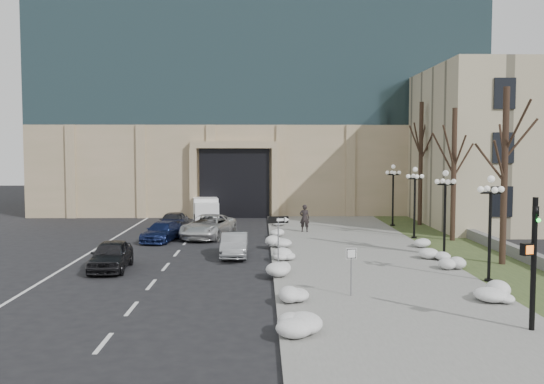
{
  "coord_description": "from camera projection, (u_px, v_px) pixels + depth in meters",
  "views": [
    {
      "loc": [
        -1.7,
        -20.09,
        5.87
      ],
      "look_at": [
        -1.09,
        13.82,
        3.5
      ],
      "focal_mm": 40.0,
      "sensor_mm": 36.0,
      "label": 1
    }
  ],
  "objects": [
    {
      "name": "car_d",
      "position": [
        208.0,
        226.0,
        40.29
      ],
      "size": [
        3.86,
        6.02,
        1.54
      ],
      "primitive_type": "imported",
      "rotation": [
        0.0,
        0.0,
        -0.25
      ],
      "color": "silver",
      "rests_on": "ground"
    },
    {
      "name": "lamppost_d",
      "position": [
        393.0,
        187.0,
        45.85
      ],
      "size": [
        1.18,
        1.18,
        4.76
      ],
      "color": "black",
      "rests_on": "ground"
    },
    {
      "name": "snow_clump_b",
      "position": [
        294.0,
        296.0,
        23.05
      ],
      "size": [
        1.1,
        1.6,
        0.36
      ],
      "primitive_type": "ellipsoid",
      "color": "white",
      "rests_on": "sidewalk"
    },
    {
      "name": "car_c",
      "position": [
        162.0,
        232.0,
        38.82
      ],
      "size": [
        2.62,
        4.55,
        1.24
      ],
      "primitive_type": "imported",
      "rotation": [
        0.0,
        0.0,
        -0.22
      ],
      "color": "navy",
      "rests_on": "ground"
    },
    {
      "name": "tree_mid",
      "position": [
        454.0,
        156.0,
        38.24
      ],
      "size": [
        3.2,
        3.2,
        8.5
      ],
      "color": "black",
      "rests_on": "ground"
    },
    {
      "name": "one_way_sign",
      "position": [
        282.0,
        226.0,
        28.47
      ],
      "size": [
        1.04,
        0.34,
        2.75
      ],
      "rotation": [
        0.0,
        0.0,
        0.21
      ],
      "color": "slate",
      "rests_on": "ground"
    },
    {
      "name": "snow_clump_h",
      "position": [
        499.0,
        296.0,
        23.14
      ],
      "size": [
        1.1,
        1.6,
        0.36
      ],
      "primitive_type": "ellipsoid",
      "color": "white",
      "rests_on": "sidewalk"
    },
    {
      "name": "snow_clump_g",
      "position": [
        275.0,
        223.0,
        45.82
      ],
      "size": [
        1.1,
        1.6,
        0.36
      ],
      "primitive_type": "ellipsoid",
      "color": "white",
      "rests_on": "sidewalk"
    },
    {
      "name": "car_e",
      "position": [
        173.0,
        221.0,
        43.63
      ],
      "size": [
        2.09,
        4.3,
        1.41
      ],
      "primitive_type": "imported",
      "rotation": [
        0.0,
        0.0,
        -0.1
      ],
      "color": "#313036",
      "rests_on": "ground"
    },
    {
      "name": "ground",
      "position": [
        312.0,
        323.0,
        20.48
      ],
      "size": [
        160.0,
        160.0,
        0.0
      ],
      "primitive_type": "plane",
      "color": "black",
      "rests_on": "ground"
    },
    {
      "name": "grass_strip",
      "position": [
        466.0,
        252.0,
        34.62
      ],
      "size": [
        4.0,
        40.0,
        0.1
      ],
      "primitive_type": "cube",
      "color": "#354723",
      "rests_on": "ground"
    },
    {
      "name": "keep_sign",
      "position": [
        351.0,
        262.0,
        23.78
      ],
      "size": [
        0.43,
        0.09,
        2.02
      ],
      "rotation": [
        0.0,
        0.0,
        0.11
      ],
      "color": "slate",
      "rests_on": "ground"
    },
    {
      "name": "lamppost_a",
      "position": [
        490.0,
        214.0,
        26.4
      ],
      "size": [
        1.18,
        1.18,
        4.76
      ],
      "color": "black",
      "rests_on": "ground"
    },
    {
      "name": "lamppost_b",
      "position": [
        445.0,
        201.0,
        32.88
      ],
      "size": [
        1.18,
        1.18,
        4.76
      ],
      "color": "black",
      "rests_on": "ground"
    },
    {
      "name": "curb",
      "position": [
        274.0,
        252.0,
        34.42
      ],
      "size": [
        0.3,
        40.0,
        0.14
      ],
      "primitive_type": "cube",
      "color": "gray",
      "rests_on": "ground"
    },
    {
      "name": "tree_far",
      "position": [
        421.0,
        146.0,
        46.17
      ],
      "size": [
        3.2,
        3.2,
        9.5
      ],
      "color": "black",
      "rests_on": "ground"
    },
    {
      "name": "snow_clump_d",
      "position": [
        282.0,
        256.0,
        31.63
      ],
      "size": [
        1.1,
        1.6,
        0.36
      ],
      "primitive_type": "ellipsoid",
      "color": "white",
      "rests_on": "sidewalk"
    },
    {
      "name": "snow_clump_f",
      "position": [
        277.0,
        233.0,
        40.62
      ],
      "size": [
        1.1,
        1.6,
        0.36
      ],
      "primitive_type": "ellipsoid",
      "color": "white",
      "rests_on": "sidewalk"
    },
    {
      "name": "traffic_signal",
      "position": [
        533.0,
        266.0,
        19.2
      ],
      "size": [
        0.75,
        0.99,
        4.38
      ],
      "rotation": [
        0.0,
        0.0,
        0.31
      ],
      "color": "black",
      "rests_on": "ground"
    },
    {
      "name": "pedestrian",
      "position": [
        305.0,
        218.0,
        42.46
      ],
      "size": [
        0.77,
        0.57,
        1.92
      ],
      "primitive_type": "imported",
      "rotation": [
        0.0,
        0.0,
        2.97
      ],
      "color": "black",
      "rests_on": "sidewalk"
    },
    {
      "name": "snow_clump_k",
      "position": [
        436.0,
        255.0,
        31.96
      ],
      "size": [
        1.1,
        1.6,
        0.36
      ],
      "primitive_type": "ellipsoid",
      "color": "white",
      "rests_on": "sidewalk"
    },
    {
      "name": "stone_wall",
      "position": [
        487.0,
        241.0,
        36.63
      ],
      "size": [
        0.5,
        30.0,
        0.7
      ],
      "primitive_type": "cube",
      "color": "slate",
      "rests_on": "ground"
    },
    {
      "name": "snow_clump_a",
      "position": [
        302.0,
        329.0,
        18.86
      ],
      "size": [
        1.1,
        1.6,
        0.36
      ],
      "primitive_type": "ellipsoid",
      "color": "white",
      "rests_on": "sidewalk"
    },
    {
      "name": "sidewalk",
      "position": [
        352.0,
        252.0,
        34.5
      ],
      "size": [
        9.0,
        40.0,
        0.12
      ],
      "primitive_type": "cube",
      "color": "gray",
      "rests_on": "ground"
    },
    {
      "name": "tree_near",
      "position": [
        505.0,
        151.0,
        30.24
      ],
      "size": [
        3.2,
        3.2,
        9.0
      ],
      "color": "black",
      "rests_on": "ground"
    },
    {
      "name": "snow_clump_j",
      "position": [
        423.0,
        244.0,
        35.96
      ],
      "size": [
        1.1,
        1.6,
        0.36
      ],
      "primitive_type": "ellipsoid",
      "color": "white",
      "rests_on": "sidewalk"
    },
    {
      "name": "snow_clump_i",
      "position": [
        451.0,
        265.0,
        29.18
      ],
      "size": [
        1.1,
        1.6,
        0.36
      ],
      "primitive_type": "ellipsoid",
      "color": "white",
      "rests_on": "sidewalk"
    },
    {
      "name": "snow_clump_c",
      "position": [
        285.0,
        270.0,
        27.97
      ],
      "size": [
        1.1,
        1.6,
        0.36
      ],
      "primitive_type": "ellipsoid",
      "color": "white",
      "rests_on": "sidewalk"
    },
    {
      "name": "snow_clump_e",
      "position": [
        278.0,
        243.0,
        36.26
      ],
      "size": [
        1.1,
        1.6,
        0.36
      ],
      "primitive_type": "ellipsoid",
      "color": "white",
      "rests_on": "sidewalk"
    },
    {
      "name": "box_truck",
      "position": [
        205.0,
        208.0,
        51.52
      ],
      "size": [
        2.81,
        5.99,
        1.83
      ],
      "rotation": [
        0.0,
        0.0,
        0.15
      ],
      "color": "white",
      "rests_on": "ground"
    },
    {
      "name": "lamppost_c",
      "position": [
        415.0,
        193.0,
        39.37
      ],
      "size": [
        1.18,
        1.18,
        4.76
      ],
      "color": "black",
      "rests_on": "ground"
    },
    {
      "name": "car_a",
      "position": [
        111.0,
        255.0,
        29.53
      ],
      "size": [
        1.91,
        4.34,
        1.46
      ],
      "primitive_type": "imported",
      "rotation": [
        0.0,
        0.0,
        0.04
      ],
      "color": "black",
      "rests_on": "ground"
    },
    {
      "name": "car_b",
      "position": [
        234.0,
        245.0,
        33.18
      ],
      "size": [
        1.42,
        4.02,
        1.32
      ],
      "primitive_type": "imported",
      "rotation": [
        0.0,
        0.0,
        0.0
      ],
      "color": "#9C9FA3",
      "rests_on": "ground"
    },
    {
      "name": "office_tower",
      "position": [
        258.0,
        28.0,
        62.63
      ],
      "size": [
        40.0,
        24.7,
        36.0
      ],
      "color": "tan",
      "rests_on": "ground"
    }
  ]
}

